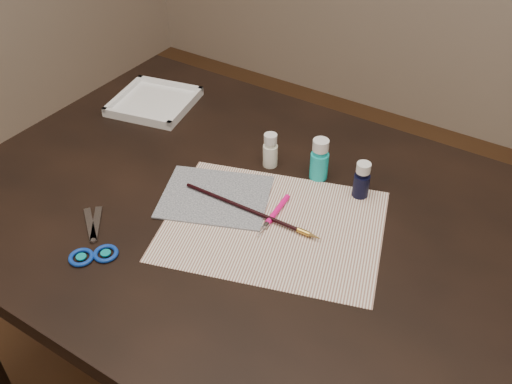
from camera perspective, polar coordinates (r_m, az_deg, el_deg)
The scene contains 10 objects.
table at distance 1.45m, azimuth -0.00°, elevation -13.16°, with size 1.30×0.90×0.75m, color black.
paper at distance 1.14m, azimuth 1.71°, elevation -3.34°, with size 0.43×0.33×0.00m, color white.
canvas at distance 1.21m, azimuth -4.09°, elevation -0.46°, with size 0.22×0.18×0.00m, color black.
paint_bottle_white at distance 1.28m, azimuth 1.44°, elevation 4.22°, with size 0.03×0.03×0.08m, color white.
paint_bottle_cyan at distance 1.24m, azimuth 6.38°, elevation 3.28°, with size 0.04×0.04×0.10m, color #19C5C7.
paint_bottle_navy at distance 1.21m, azimuth 10.54°, elevation 1.20°, with size 0.03×0.03×0.08m, color black.
paintbrush at distance 1.16m, azimuth -0.49°, elevation -1.87°, with size 0.32×0.01×0.01m, color black, non-canonical shape.
craft_knife at distance 1.15m, azimuth 1.68°, elevation -2.42°, with size 0.14×0.01×0.01m, color #FF0E82, non-canonical shape.
scissors at distance 1.16m, azimuth -16.31°, elevation -4.18°, with size 0.19×0.09×0.01m, color silver, non-canonical shape.
palette_tray at distance 1.54m, azimuth -10.14°, elevation 8.91°, with size 0.20×0.20×0.02m, color white.
Camera 1 is at (0.48, -0.75, 1.52)m, focal length 40.00 mm.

